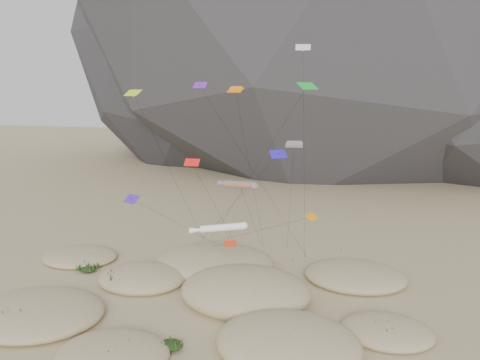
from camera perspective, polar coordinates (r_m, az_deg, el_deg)
name	(u,v)px	position (r m, az deg, el deg)	size (l,w,h in m)	color
ground	(201,319)	(52.46, -4.79, -16.51)	(500.00, 500.00, 0.00)	#CCB789
dunes	(211,292)	(56.77, -3.54, -13.47)	(52.41, 35.92, 4.56)	#CCB789
dune_grass	(201,297)	(55.31, -4.72, -14.08)	(43.62, 28.74, 1.48)	black
kite_stakes	(263,251)	(72.15, 2.86, -8.62)	(22.39, 6.31, 0.30)	#3F2D1E
rainbow_tube_kite	(238,185)	(60.30, -0.19, -0.58)	(6.45, 15.71, 13.01)	orange
white_tube_kite	(220,228)	(54.29, -2.48, -5.85)	(6.57, 19.40, 9.19)	white
orange_parafoil	(236,92)	(63.42, -0.52, 10.67)	(3.69, 8.83, 24.73)	orange
multi_parafoil	(294,146)	(56.28, 6.62, 4.10)	(3.92, 14.15, 18.25)	orange
delta_kites	(229,145)	(57.07, -1.35, 4.34)	(24.62, 18.35, 29.58)	#2B17CA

